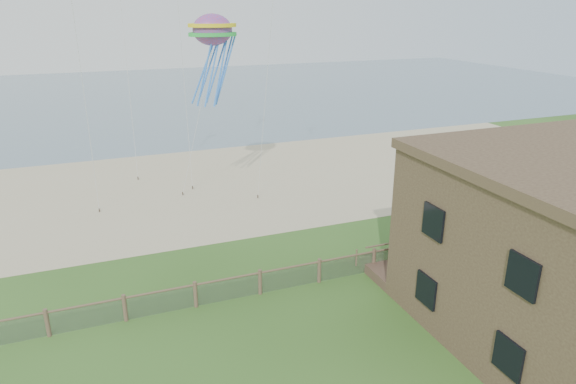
# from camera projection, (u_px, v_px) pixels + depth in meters

# --- Properties ---
(ground) EXTENTS (160.00, 160.00, 0.00)m
(ground) POSITION_uv_depth(u_px,v_px,m) (312.00, 375.00, 18.61)
(ground) COLOR #2C4F1B
(ground) RESTS_ON ground
(sand_beach) EXTENTS (72.00, 20.00, 0.02)m
(sand_beach) POSITION_uv_depth(u_px,v_px,m) (193.00, 187.00, 37.89)
(sand_beach) COLOR tan
(sand_beach) RESTS_ON ground
(ocean) EXTENTS (160.00, 68.00, 0.02)m
(ocean) POSITION_uv_depth(u_px,v_px,m) (134.00, 96.00, 76.47)
(ocean) COLOR slate
(ocean) RESTS_ON ground
(chainlink_fence) EXTENTS (36.20, 0.20, 1.25)m
(chainlink_fence) POSITION_uv_depth(u_px,v_px,m) (260.00, 283.00, 23.68)
(chainlink_fence) COLOR brown
(chainlink_fence) RESTS_ON ground
(motel_deck) EXTENTS (15.00, 2.00, 0.50)m
(motel_deck) POSITION_uv_depth(u_px,v_px,m) (498.00, 252.00, 27.32)
(motel_deck) COLOR brown
(motel_deck) RESTS_ON ground
(picnic_table) EXTENTS (1.88, 1.46, 0.77)m
(picnic_table) POSITION_uv_depth(u_px,v_px,m) (415.00, 267.00, 25.50)
(picnic_table) COLOR brown
(picnic_table) RESTS_ON ground
(octopus_kite) EXTENTS (3.45, 2.95, 6.01)m
(octopus_kite) POSITION_uv_depth(u_px,v_px,m) (214.00, 56.00, 31.02)
(octopus_kite) COLOR red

